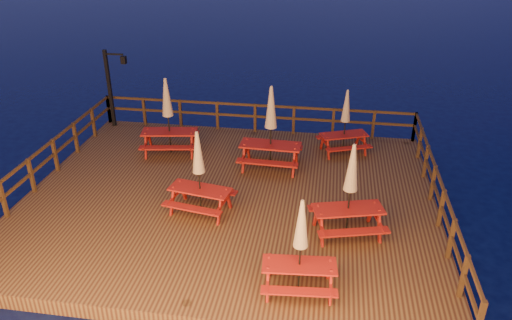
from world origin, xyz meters
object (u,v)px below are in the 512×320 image
object	(u,v)px
lamp_post	(113,82)
picnic_table_1	(350,189)
picnic_table_0	(199,171)
picnic_table_2	(168,115)

from	to	relation	value
lamp_post	picnic_table_1	xyz separation A→B (m)	(8.80, -5.99, -0.46)
lamp_post	picnic_table_0	bearing A→B (deg)	-49.24
picnic_table_0	picnic_table_2	size ratio (longest dim) A/B	0.91
picnic_table_0	picnic_table_1	world-z (taller)	picnic_table_1
lamp_post	picnic_table_0	distance (m)	7.33
lamp_post	picnic_table_1	world-z (taller)	lamp_post
picnic_table_1	picnic_table_2	distance (m)	7.22
picnic_table_0	picnic_table_1	distance (m)	4.05
picnic_table_0	picnic_table_2	distance (m)	4.06
picnic_table_0	picnic_table_2	xyz separation A→B (m)	(-2.00, 3.54, 0.13)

